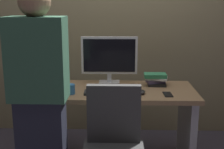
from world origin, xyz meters
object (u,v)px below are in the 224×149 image
at_px(person_at_desk, 40,100).
at_px(monitor, 109,57).
at_px(desk, 112,113).
at_px(cup_near_keyboard, 71,89).
at_px(mouse, 142,92).
at_px(cup_by_monitor, 61,81).
at_px(book_stack, 156,79).
at_px(keyboard, 109,92).
at_px(cell_phone, 168,94).

bearing_deg(person_at_desk, monitor, 60.66).
height_order(desk, person_at_desk, person_at_desk).
relative_size(person_at_desk, cup_near_keyboard, 19.17).
relative_size(monitor, mouse, 5.40).
height_order(monitor, mouse, monitor).
bearing_deg(monitor, cup_by_monitor, -166.36).
bearing_deg(cup_by_monitor, monitor, 13.64).
bearing_deg(monitor, mouse, -50.30).
bearing_deg(cup_near_keyboard, desk, 23.79).
distance_m(desk, book_stack, 0.52).
xyz_separation_m(desk, book_stack, (0.41, 0.15, 0.29)).
height_order(keyboard, cup_by_monitor, cup_by_monitor).
distance_m(mouse, cup_by_monitor, 0.79).
distance_m(monitor, cell_phone, 0.69).
bearing_deg(mouse, book_stack, 61.97).
relative_size(mouse, book_stack, 0.43).
height_order(desk, cup_by_monitor, cup_by_monitor).
height_order(keyboard, mouse, mouse).
distance_m(person_at_desk, cell_phone, 1.09).
distance_m(keyboard, cell_phone, 0.51).
distance_m(mouse, book_stack, 0.33).
relative_size(person_at_desk, keyboard, 3.81).
height_order(mouse, book_stack, book_stack).
bearing_deg(person_at_desk, book_stack, 39.88).
bearing_deg(desk, keyboard, -99.98).
xyz_separation_m(person_at_desk, book_stack, (0.91, 0.76, -0.03)).
bearing_deg(desk, monitor, 98.85).
xyz_separation_m(cup_by_monitor, book_stack, (0.90, 0.04, 0.02)).
relative_size(desk, cell_phone, 10.48).
relative_size(monitor, book_stack, 2.35).
bearing_deg(keyboard, monitor, 90.01).
xyz_separation_m(person_at_desk, cup_by_monitor, (0.01, 0.72, -0.05)).
relative_size(keyboard, mouse, 4.30).
relative_size(mouse, cup_near_keyboard, 1.17).
bearing_deg(monitor, cup_near_keyboard, -130.64).
xyz_separation_m(cup_near_keyboard, book_stack, (0.77, 0.31, 0.02)).
relative_size(keyboard, cell_phone, 2.99).
height_order(monitor, keyboard, monitor).
height_order(desk, book_stack, book_stack).
xyz_separation_m(mouse, book_stack, (0.15, 0.29, 0.04)).
bearing_deg(book_stack, cell_phone, -77.38).
bearing_deg(keyboard, person_at_desk, -136.59).
bearing_deg(cup_by_monitor, book_stack, 2.68).
height_order(keyboard, book_stack, book_stack).
xyz_separation_m(cup_by_monitor, cell_phone, (0.97, -0.27, -0.04)).
distance_m(cup_by_monitor, book_stack, 0.90).
relative_size(cup_by_monitor, cell_phone, 0.61).
distance_m(book_stack, cell_phone, 0.32).
bearing_deg(monitor, cell_phone, -36.24).
height_order(person_at_desk, cup_near_keyboard, person_at_desk).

